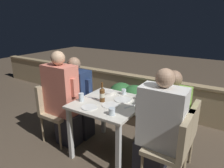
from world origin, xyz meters
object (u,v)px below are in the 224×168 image
Objects in this scene: person_coral_top at (63,99)px; person_navy_jumper at (78,98)px; person_green_blouse at (166,120)px; chair_left_near at (54,106)px; chair_left_far at (69,101)px; chair_right_near at (175,144)px; beer_bottle at (102,94)px; person_white_polo at (158,128)px; chair_right_far at (183,131)px.

person_navy_jumper is at bearing 83.16° from person_coral_top.
person_navy_jumper is at bearing -178.11° from person_green_blouse.
person_coral_top is at bearing 0.00° from chair_left_near.
chair_left_far and chair_right_near have the same top height.
person_coral_top is 5.33× the size of beer_bottle.
person_white_polo is 1.51× the size of chair_right_far.
chair_right_far is at bearing 12.38° from beer_bottle.
beer_bottle is at bearing -16.31° from person_navy_jumper.
chair_right_far is at bearing 0.00° from person_green_blouse.
person_navy_jumper is 1.38m from person_white_polo.
person_navy_jumper reaches higher than chair_left_near.
person_white_polo is 1.07× the size of person_green_blouse.
chair_left_near is 1.58m from person_white_polo.
person_coral_top is at bearing -58.47° from chair_left_far.
person_navy_jumper is at bearing 170.33° from chair_right_near.
person_coral_top is 0.27m from person_navy_jumper.
beer_bottle is (0.77, -0.17, 0.32)m from chair_left_far.
chair_left_far and chair_right_far have the same top height.
beer_bottle is (0.57, -0.17, 0.23)m from person_navy_jumper.
chair_left_far is at bearing -178.35° from person_green_blouse.
person_navy_jumper is (0.22, 0.27, 0.09)m from chair_left_near.
chair_right_near is (1.54, -0.26, -0.09)m from person_navy_jumper.
person_coral_top reaches higher than chair_right_near.
person_green_blouse is 4.81× the size of beer_bottle.
chair_right_far is 1.04m from beer_bottle.
person_white_polo is at bearing 180.00° from chair_right_near.
person_coral_top is at bearing -96.84° from person_navy_jumper.
chair_right_near and chair_right_far have the same top height.
person_green_blouse is (1.57, 0.31, 0.09)m from chair_left_near.
chair_left_far is 1.00× the size of chair_right_far.
person_navy_jumper reaches higher than person_green_blouse.
chair_left_far is 1.74m from chair_right_far.
chair_right_far is 0.71× the size of person_green_blouse.
chair_right_far is at bearing 1.65° from person_navy_jumper.
person_navy_jumper is 0.94× the size of person_white_polo.
chair_left_near is 0.64× the size of person_coral_top.
beer_bottle is (-0.97, 0.09, 0.32)m from chair_right_near.
chair_right_near is 0.31m from chair_right_far.
beer_bottle is (-0.77, -0.21, 0.23)m from person_green_blouse.
chair_right_far is (0.19, 0.31, -0.12)m from person_white_polo.
chair_left_near is 1.00× the size of chair_left_far.
person_coral_top is 1.38m from person_white_polo.
chair_right_near is at bearing -57.71° from person_green_blouse.
person_navy_jumper is 1.01× the size of person_green_blouse.
chair_right_far is 0.21m from person_green_blouse.
chair_left_near is at bearing -179.91° from person_white_polo.
chair_left_near and chair_left_far have the same top height.
person_white_polo reaches higher than chair_left_far.
beer_bottle is (0.61, 0.10, 0.17)m from person_coral_top.
beer_bottle is at bearing 173.03° from person_white_polo.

